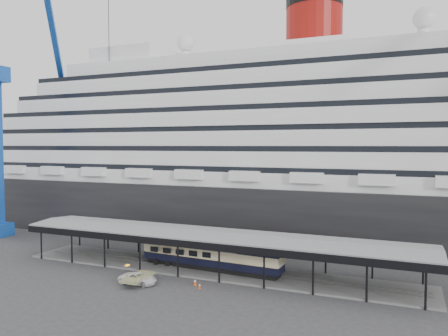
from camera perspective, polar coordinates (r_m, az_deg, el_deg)
The scene contains 9 objects.
ground at distance 55.98m, azimuth -3.82°, elevation -14.60°, with size 200.00×200.00×0.00m, color #333335.
cruise_ship at distance 83.18m, azimuth 6.15°, elevation 3.97°, with size 130.00×30.00×43.90m.
platform_canopy at distance 59.67m, azimuth -1.63°, elevation -11.12°, with size 56.00×9.18×5.30m.
crane_blue at distance 90.47m, azimuth -27.06°, elevation 4.60°, with size 22.63×19.19×47.60m.
port_truck at distance 55.86m, azimuth -11.18°, elevation -13.98°, with size 2.18×4.73×1.31m, color silver.
pullman_carriage at distance 59.72m, azimuth -1.76°, elevation -11.06°, with size 20.20×3.83×19.71m.
traffic_cone_left at distance 56.72m, azimuth -11.18°, elevation -14.05°, with size 0.40×0.40×0.69m.
traffic_cone_mid at distance 53.39m, azimuth -3.21°, elevation -15.11°, with size 0.37×0.37×0.66m.
traffic_cone_right at distance 54.55m, azimuth -3.80°, elevation -14.62°, with size 0.55×0.55×0.83m.
Camera 1 is at (24.04, -47.64, 16.92)m, focal length 35.00 mm.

